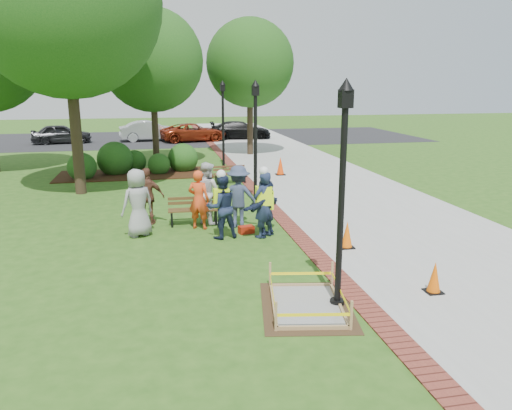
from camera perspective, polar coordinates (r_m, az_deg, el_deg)
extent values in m
plane|color=#285116|center=(12.33, -1.18, -5.95)|extent=(100.00, 100.00, 0.00)
cube|color=#9E9E99|center=(22.93, 6.68, 3.33)|extent=(6.00, 60.00, 0.02)
cube|color=maroon|center=(22.14, -1.36, 3.05)|extent=(0.50, 60.00, 0.03)
cube|color=#381E0F|center=(23.80, -13.58, 3.44)|extent=(7.00, 3.00, 0.05)
cube|color=black|center=(38.69, -8.42, 7.57)|extent=(36.00, 12.00, 0.01)
cube|color=#47331E|center=(9.79, 5.78, -11.45)|extent=(2.07, 2.56, 0.01)
cube|color=gray|center=(9.79, 5.79, -11.37)|extent=(1.49, 1.98, 0.04)
cube|color=tan|center=(9.78, 5.79, -11.27)|extent=(1.63, 2.12, 0.08)
cube|color=tan|center=(9.68, 5.82, -10.01)|extent=(1.67, 2.15, 0.55)
cube|color=yellow|center=(9.67, 5.83, -9.87)|extent=(1.61, 2.10, 0.06)
cube|color=brown|center=(15.05, -7.15, -0.53)|extent=(1.52, 0.49, 0.04)
cube|color=brown|center=(15.23, -7.22, 0.53)|extent=(1.51, 0.09, 0.24)
cube|color=black|center=(15.11, -7.12, -1.42)|extent=(1.38, 0.55, 0.44)
cube|color=brown|center=(21.08, -2.97, 3.59)|extent=(1.39, 0.50, 0.04)
cube|color=brown|center=(21.25, -3.10, 4.25)|extent=(1.36, 0.14, 0.22)
cube|color=black|center=(21.12, -2.96, 3.01)|extent=(1.26, 0.54, 0.40)
cube|color=black|center=(10.93, 19.58, -9.34)|extent=(0.34, 0.34, 0.05)
cone|color=#E65B07|center=(10.81, 19.73, -7.69)|extent=(0.27, 0.27, 0.63)
cube|color=black|center=(13.15, 10.29, -4.78)|extent=(0.37, 0.37, 0.05)
cone|color=#FF6508|center=(13.04, 10.36, -3.28)|extent=(0.29, 0.29, 0.67)
cube|color=black|center=(23.02, 2.80, 3.49)|extent=(0.43, 0.43, 0.06)
cone|color=#FF4208|center=(22.95, 2.81, 4.52)|extent=(0.34, 0.34, 0.78)
cube|color=#9F1D0C|center=(14.17, -1.13, -2.83)|extent=(0.47, 0.33, 0.21)
cylinder|color=black|center=(9.32, 9.69, -0.50)|extent=(0.12, 0.12, 3.80)
cube|color=black|center=(9.04, 10.22, 11.87)|extent=(0.22, 0.22, 0.32)
cone|color=black|center=(9.04, 10.29, 13.45)|extent=(0.28, 0.28, 0.22)
cylinder|color=black|center=(9.94, 9.25, -10.88)|extent=(0.28, 0.28, 0.10)
cylinder|color=black|center=(16.90, -0.07, 6.14)|extent=(0.12, 0.12, 3.80)
cube|color=black|center=(16.74, -0.07, 12.93)|extent=(0.22, 0.22, 0.32)
cone|color=black|center=(16.74, -0.07, 13.79)|extent=(0.28, 0.28, 0.22)
cylinder|color=black|center=(17.25, -0.07, 0.03)|extent=(0.28, 0.28, 0.10)
cylinder|color=black|center=(24.74, -3.77, 8.58)|extent=(0.12, 0.12, 3.80)
cube|color=black|center=(24.64, -3.85, 13.22)|extent=(0.22, 0.22, 0.32)
cone|color=black|center=(24.63, -3.86, 13.80)|extent=(0.28, 0.28, 0.22)
cylinder|color=black|center=(24.98, -3.70, 4.36)|extent=(0.28, 0.28, 0.10)
cylinder|color=#3D2D1E|center=(19.99, -20.00, 9.30)|extent=(0.41, 0.41, 5.73)
sphere|color=#164614|center=(20.14, -21.02, 20.95)|extent=(6.82, 6.82, 6.82)
cylinder|color=#3D2D1E|center=(26.05, -11.48, 9.15)|extent=(0.32, 0.32, 4.29)
sphere|color=#164614|center=(25.99, -11.82, 15.90)|extent=(5.05, 5.05, 5.05)
cylinder|color=#3D2D1E|center=(29.46, -0.68, 9.95)|extent=(0.35, 0.35, 4.30)
sphere|color=#164614|center=(29.41, -0.70, 15.93)|extent=(4.99, 4.99, 4.99)
sphere|color=#164614|center=(23.37, -19.17, 2.82)|extent=(1.27, 1.27, 1.27)
sphere|color=#164614|center=(24.19, -15.71, 3.43)|extent=(1.63, 1.63, 1.63)
sphere|color=#164614|center=(23.77, -10.97, 3.52)|extent=(1.04, 1.04, 1.04)
sphere|color=#164614|center=(24.35, -8.29, 3.87)|extent=(1.44, 1.44, 1.44)
sphere|color=#164614|center=(24.75, -13.64, 3.78)|extent=(1.10, 1.10, 1.10)
imported|color=gray|center=(14.10, -13.37, 0.24)|extent=(0.72, 0.63, 1.89)
imported|color=#ED471B|center=(14.52, -6.56, 0.59)|extent=(0.65, 0.56, 1.73)
imported|color=silver|center=(15.10, -5.61, 1.40)|extent=(0.67, 0.71, 1.87)
imported|color=brown|center=(15.22, -12.29, 0.96)|extent=(0.62, 0.48, 1.72)
imported|color=#343F5C|center=(14.57, -2.00, 0.94)|extent=(0.68, 0.54, 1.84)
imported|color=#182440|center=(13.74, 1.06, -0.34)|extent=(0.60, 0.59, 1.61)
cube|color=#C9F414|center=(13.69, 1.07, 0.59)|extent=(0.42, 0.26, 0.52)
sphere|color=white|center=(13.56, 1.08, 3.07)|extent=(0.25, 0.25, 0.25)
imported|color=#172A3E|center=(13.61, 0.88, 0.00)|extent=(0.70, 0.63, 1.83)
cube|color=#C9F414|center=(13.55, 0.88, 1.07)|extent=(0.42, 0.26, 0.52)
sphere|color=white|center=(13.41, 0.89, 3.91)|extent=(0.25, 0.25, 0.25)
imported|color=#1C1D49|center=(13.57, -3.95, -0.24)|extent=(0.62, 0.46, 1.75)
cube|color=#C9F414|center=(13.51, -3.97, 0.79)|extent=(0.42, 0.26, 0.52)
sphere|color=white|center=(13.38, -4.01, 3.51)|extent=(0.25, 0.25, 0.25)
imported|color=#252527|center=(37.52, -21.26, 6.57)|extent=(2.61, 4.73, 1.46)
imported|color=#B5B5BB|center=(37.39, -11.93, 7.19)|extent=(2.69, 5.03, 1.57)
imported|color=maroon|center=(36.50, -7.10, 7.23)|extent=(2.64, 4.59, 1.41)
imported|color=black|center=(37.87, -1.78, 7.57)|extent=(2.23, 4.52, 1.43)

